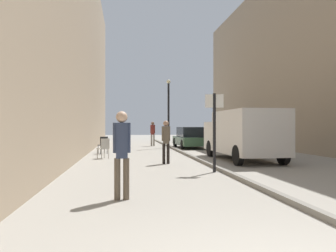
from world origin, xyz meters
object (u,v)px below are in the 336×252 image
pedestrian_main_foreground (166,139)px  delivery_van (243,134)px  pedestrian_mid_block (122,149)px  parked_car (190,138)px  street_sign_post (214,125)px  cafe_chair_near_window (104,147)px  pedestrian_far_crossing (153,132)px  cafe_chair_by_doorway (103,144)px  lamp_post (169,109)px

pedestrian_main_foreground → delivery_van: bearing=14.5°
pedestrian_mid_block → parked_car: 15.96m
pedestrian_main_foreground → street_sign_post: 2.90m
parked_car → cafe_chair_near_window: (-5.51, -6.72, -0.17)m
pedestrian_mid_block → cafe_chair_near_window: size_ratio=1.95×
pedestrian_far_crossing → delivery_van: size_ratio=0.34×
pedestrian_mid_block → cafe_chair_by_doorway: pedestrian_mid_block is taller
pedestrian_main_foreground → delivery_van: delivery_van is taller
pedestrian_main_foreground → street_sign_post: bearing=-62.7°
lamp_post → pedestrian_main_foreground: bearing=-98.5°
pedestrian_far_crossing → lamp_post: lamp_post is taller
pedestrian_main_foreground → pedestrian_mid_block: pedestrian_mid_block is taller
pedestrian_far_crossing → parked_car: 3.42m
cafe_chair_by_doorway → pedestrian_far_crossing: bearing=37.6°
delivery_van → parked_car: size_ratio=1.27×
cafe_chair_by_doorway → pedestrian_mid_block: bearing=-109.7°
street_sign_post → pedestrian_main_foreground: bearing=-51.0°
lamp_post → pedestrian_mid_block: bearing=-101.4°
delivery_van → parked_car: delivery_van is taller
pedestrian_mid_block → street_sign_post: bearing=-131.2°
pedestrian_main_foreground → pedestrian_far_crossing: 11.55m
pedestrian_main_foreground → delivery_van: (3.57, 0.88, 0.19)m
street_sign_post → lamp_post: lamp_post is taller
pedestrian_mid_block → parked_car: (4.64, 15.27, -0.34)m
lamp_post → pedestrian_far_crossing: bearing=113.0°
pedestrian_far_crossing → street_sign_post: bearing=-67.6°
lamp_post → delivery_van: bearing=-75.8°
parked_car → cafe_chair_near_window: bearing=-130.3°
parked_car → cafe_chair_near_window: size_ratio=4.50×
delivery_van → cafe_chair_by_doorway: size_ratio=5.73×
parked_car → street_sign_post: street_sign_post is taller
delivery_van → lamp_post: bearing=103.4°
pedestrian_far_crossing → cafe_chair_near_window: bearing=-89.5°
pedestrian_mid_block → parked_car: pedestrian_mid_block is taller
pedestrian_main_foreground → cafe_chair_near_window: size_ratio=1.85×
pedestrian_far_crossing → lamp_post: size_ratio=0.39×
pedestrian_far_crossing → parked_car: pedestrian_far_crossing is taller
delivery_van → parked_car: 8.31m
pedestrian_main_foreground → street_sign_post: size_ratio=0.67×
pedestrian_mid_block → cafe_chair_by_doorway: bearing=-85.8°
street_sign_post → parked_car: bearing=-85.6°
pedestrian_far_crossing → cafe_chair_by_doorway: (-3.30, -6.41, -0.52)m
pedestrian_main_foreground → street_sign_post: street_sign_post is taller
parked_car → cafe_chair_near_window: parked_car is taller
cafe_chair_by_doorway → cafe_chair_near_window: bearing=-111.0°
pedestrian_main_foreground → cafe_chair_near_window: (-2.60, 2.43, -0.46)m
pedestrian_mid_block → pedestrian_far_crossing: pedestrian_far_crossing is taller
pedestrian_mid_block → cafe_chair_by_doorway: (-1.07, 11.26, -0.51)m
pedestrian_far_crossing → lamp_post: 2.86m
street_sign_post → cafe_chair_by_doorway: street_sign_post is taller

